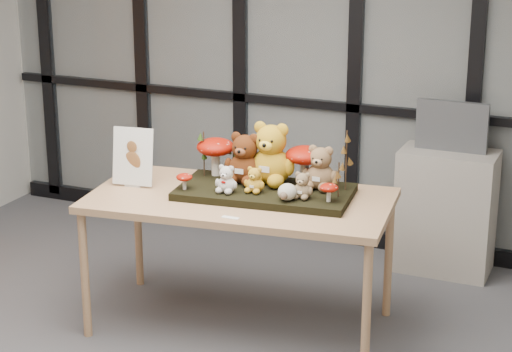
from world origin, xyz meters
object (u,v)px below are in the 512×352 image
at_px(plush_cream_hedgehog, 287,191).
at_px(monitor, 452,126).
at_px(display_table, 240,207).
at_px(bear_pooh_yellow, 271,150).
at_px(mushroom_back_right, 305,163).
at_px(mushroom_front_right, 329,192).
at_px(bear_beige_small, 303,184).
at_px(cabinet, 446,212).
at_px(mushroom_back_left, 216,155).
at_px(bear_white_bow, 227,177).
at_px(bear_small_yellow, 255,178).
at_px(bear_tan_back, 321,165).
at_px(mushroom_front_left, 184,181).
at_px(bear_brown_medium, 245,155).
at_px(diorama_tray, 265,192).
at_px(sign_holder, 133,159).

bearing_deg(plush_cream_hedgehog, monitor, 59.30).
xyz_separation_m(display_table, bear_pooh_yellow, (0.11, 0.20, 0.31)).
relative_size(mushroom_back_right, mushroom_front_right, 2.19).
xyz_separation_m(bear_beige_small, cabinet, (0.56, 1.34, -0.53)).
height_order(mushroom_back_left, cabinet, mushroom_back_left).
distance_m(mushroom_back_right, cabinet, 1.39).
bearing_deg(mushroom_back_right, bear_white_bow, -138.49).
xyz_separation_m(bear_small_yellow, bear_white_bow, (-0.15, -0.07, 0.01)).
xyz_separation_m(plush_cream_hedgehog, monitor, (0.63, 1.42, 0.11)).
xyz_separation_m(display_table, bear_tan_back, (0.42, 0.21, 0.25)).
distance_m(bear_white_bow, mushroom_back_right, 0.49).
xyz_separation_m(mushroom_back_left, mushroom_back_right, (0.57, 0.05, -0.00)).
relative_size(mushroom_back_left, mushroom_front_left, 2.42).
relative_size(bear_brown_medium, bear_tan_back, 1.18).
bearing_deg(bear_beige_small, display_table, 174.45).
bearing_deg(mushroom_back_left, bear_small_yellow, -30.59).
bearing_deg(cabinet, diorama_tray, -123.26).
bearing_deg(bear_small_yellow, bear_white_bow, -163.09).
distance_m(bear_pooh_yellow, mushroom_front_left, 0.55).
bearing_deg(mushroom_back_left, cabinet, 43.28).
height_order(bear_tan_back, bear_beige_small, bear_tan_back).
relative_size(bear_tan_back, sign_holder, 0.80).
relative_size(bear_white_bow, mushroom_front_left, 1.70).
xyz_separation_m(mushroom_back_right, sign_holder, (-0.99, -0.32, -0.00)).
bearing_deg(bear_small_yellow, mushroom_back_right, 43.24).
bearing_deg(monitor, display_table, -124.94).
height_order(bear_brown_medium, mushroom_front_right, bear_brown_medium).
height_order(diorama_tray, bear_pooh_yellow, bear_pooh_yellow).
bearing_deg(mushroom_front_left, cabinet, 49.31).
xyz_separation_m(mushroom_back_right, cabinet, (0.64, 1.09, -0.57)).
height_order(bear_beige_small, monitor, monitor).
distance_m(bear_tan_back, plush_cream_hedgehog, 0.31).
bearing_deg(bear_beige_small, mushroom_front_left, -176.50).
bearing_deg(sign_holder, mushroom_front_left, -16.61).
relative_size(bear_white_bow, mushroom_back_right, 0.70).
bearing_deg(bear_pooh_yellow, bear_small_yellow, -101.97).
distance_m(bear_beige_small, mushroom_front_right, 0.16).
bearing_deg(bear_beige_small, sign_holder, 176.90).
distance_m(mushroom_back_left, mushroom_back_right, 0.57).
bearing_deg(plush_cream_hedgehog, display_table, 162.41).
distance_m(bear_white_bow, monitor, 1.75).
relative_size(display_table, bear_beige_small, 10.93).
distance_m(bear_brown_medium, mushroom_front_right, 0.61).
height_order(bear_brown_medium, bear_tan_back, bear_brown_medium).
relative_size(mushroom_front_right, monitor, 0.24).
bearing_deg(bear_small_yellow, bear_beige_small, -4.89).
height_order(bear_white_bow, cabinet, bear_white_bow).
bearing_deg(diorama_tray, display_table, -153.43).
height_order(mushroom_front_left, monitor, monitor).
bearing_deg(plush_cream_hedgehog, bear_tan_back, 63.18).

